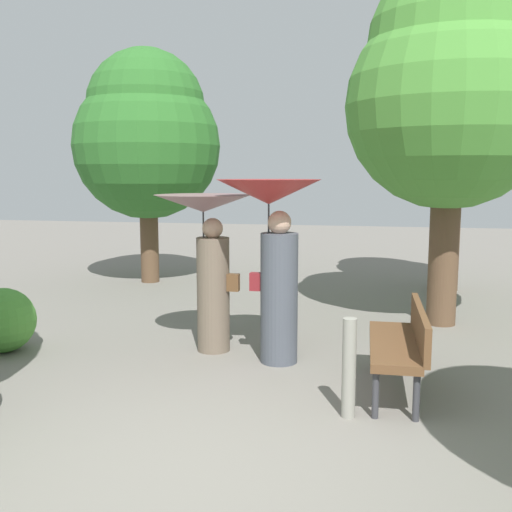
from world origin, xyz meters
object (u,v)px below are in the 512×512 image
Objects in this scene: park_bench at (402,341)px; tree_far_back at (454,109)px; tree_mid_left at (147,134)px; person_right at (273,236)px; tree_near_right at (451,86)px; path_marker_post at (349,368)px; person_left at (208,243)px.

park_bench is 0.32× the size of tree_far_back.
person_right is at bearing -54.11° from tree_mid_left.
tree_near_right reaches higher than park_bench.
park_bench is at bearing 55.46° from path_marker_post.
tree_near_right reaches higher than person_left.
park_bench is at bearing -103.37° from tree_near_right.
park_bench is at bearing -100.91° from tree_far_back.
path_marker_post is (0.90, -1.39, -0.97)m from person_right.
path_marker_post is (1.72, -1.66, -0.84)m from person_left.
tree_near_right is (2.85, 1.81, 1.96)m from person_left.
park_bench is at bearing -109.46° from person_right.
tree_near_right is 2.58m from tree_far_back.
person_left is at bearing -114.46° from park_bench.
tree_mid_left is 5.57m from tree_far_back.
person_left is at bearing -126.45° from tree_far_back.
path_marker_post is at bearing -35.14° from park_bench.
tree_far_back is (2.40, 4.63, 1.78)m from person_right.
person_left is 0.38× the size of tree_near_right.
tree_mid_left is at bearing -177.21° from tree_far_back.
tree_far_back reaches higher than person_left.
park_bench is 6.05m from tree_far_back.
tree_near_right is 1.04× the size of tree_far_back.
tree_near_right is at bearing -36.92° from person_right.
person_right is at bearing 122.92° from path_marker_post.
tree_near_right reaches higher than path_marker_post.
tree_far_back is at bearing 168.48° from park_bench.
park_bench is at bearing -106.45° from person_left.
tree_near_right reaches higher than person_right.
person_right is (0.82, -0.27, 0.13)m from person_left.
person_right is at bearing -101.09° from person_left.
tree_near_right is 5.61× the size of path_marker_post.
person_left is 0.42× the size of tree_mid_left.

